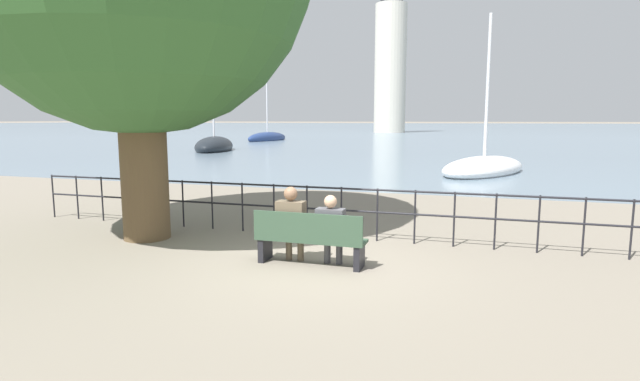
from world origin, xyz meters
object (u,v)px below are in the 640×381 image
at_px(sailboat_2, 484,168).
at_px(harbor_lighthouse, 390,61).
at_px(seated_person_left, 292,221).
at_px(park_bench, 310,240).
at_px(sailboat_0, 267,138).
at_px(sailboat_3, 214,146).
at_px(seated_person_right, 331,227).

xyz_separation_m(sailboat_2, harbor_lighthouse, (-15.98, 67.84, 12.56)).
distance_m(seated_person_left, harbor_lighthouse, 85.34).
xyz_separation_m(park_bench, harbor_lighthouse, (-13.14, 83.57, 12.36)).
relative_size(seated_person_left, sailboat_0, 0.16).
xyz_separation_m(seated_person_left, sailboat_2, (3.18, 15.66, -0.47)).
distance_m(park_bench, seated_person_left, 0.45).
xyz_separation_m(seated_person_left, sailboat_0, (-19.74, 44.15, -0.40)).
bearing_deg(sailboat_0, sailboat_3, -69.55).
bearing_deg(sailboat_2, harbor_lighthouse, 126.24).
relative_size(park_bench, seated_person_right, 1.56).
distance_m(seated_person_left, sailboat_0, 48.36).
relative_size(sailboat_0, harbor_lighthouse, 0.29).
height_order(park_bench, sailboat_3, sailboat_3).
bearing_deg(harbor_lighthouse, sailboat_3, -93.65).
bearing_deg(sailboat_2, sailboat_3, 174.12).
height_order(seated_person_left, harbor_lighthouse, harbor_lighthouse).
bearing_deg(sailboat_3, harbor_lighthouse, 68.47).
height_order(park_bench, harbor_lighthouse, harbor_lighthouse).
bearing_deg(seated_person_left, sailboat_3, 121.83).
height_order(seated_person_left, sailboat_0, sailboat_0).
relative_size(sailboat_0, sailboat_3, 0.76).
bearing_deg(harbor_lighthouse, sailboat_0, -100.00).
bearing_deg(seated_person_left, sailboat_2, 78.52).
xyz_separation_m(park_bench, sailboat_0, (-20.08, 44.22, -0.12)).
bearing_deg(park_bench, sailboat_2, 79.77).
height_order(seated_person_left, seated_person_right, seated_person_left).
bearing_deg(sailboat_0, harbor_lighthouse, 89.88).
bearing_deg(park_bench, seated_person_left, 167.86).
relative_size(seated_person_right, sailboat_0, 0.15).
height_order(sailboat_0, sailboat_2, sailboat_0).
xyz_separation_m(seated_person_left, seated_person_right, (0.68, 0.00, -0.06)).
bearing_deg(sailboat_0, seated_person_left, -56.04).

